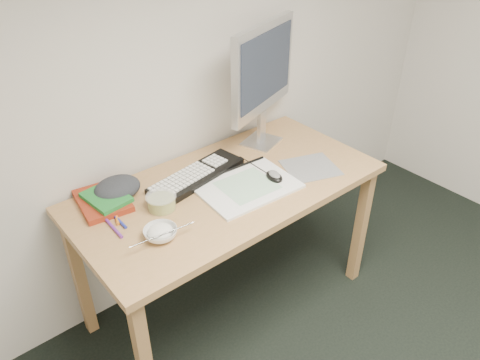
% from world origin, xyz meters
% --- Properties ---
extents(desk, '(1.40, 0.70, 0.75)m').
position_xyz_m(desk, '(-0.09, 1.43, 0.67)').
color(desk, '#B17F51').
rests_on(desk, ground).
extents(mousepad, '(0.30, 0.29, 0.00)m').
position_xyz_m(mousepad, '(0.31, 1.29, 0.75)').
color(mousepad, gray).
rests_on(mousepad, desk).
extents(sketchpad, '(0.45, 0.33, 0.01)m').
position_xyz_m(sketchpad, '(-0.03, 1.36, 0.76)').
color(sketchpad, white).
rests_on(sketchpad, desk).
extents(keyboard, '(0.50, 0.23, 0.03)m').
position_xyz_m(keyboard, '(-0.16, 1.56, 0.76)').
color(keyboard, black).
rests_on(keyboard, desk).
extents(monitor, '(0.51, 0.21, 0.61)m').
position_xyz_m(monitor, '(0.29, 1.63, 1.13)').
color(monitor, silver).
rests_on(monitor, desk).
extents(mouse, '(0.08, 0.11, 0.03)m').
position_xyz_m(mouse, '(0.10, 1.33, 0.78)').
color(mouse, black).
rests_on(mouse, sketchpad).
extents(rice_bowl, '(0.17, 0.17, 0.04)m').
position_xyz_m(rice_bowl, '(-0.51, 1.31, 0.77)').
color(rice_bowl, white).
rests_on(rice_bowl, desk).
extents(chopsticks, '(0.26, 0.05, 0.02)m').
position_xyz_m(chopsticks, '(-0.52, 1.27, 0.79)').
color(chopsticks, '#AFAFB1').
rests_on(chopsticks, rice_bowl).
extents(fruit_tub, '(0.13, 0.13, 0.06)m').
position_xyz_m(fruit_tub, '(-0.41, 1.47, 0.78)').
color(fruit_tub, gold).
rests_on(fruit_tub, desk).
extents(book_red, '(0.23, 0.28, 0.03)m').
position_xyz_m(book_red, '(-0.58, 1.66, 0.76)').
color(book_red, maroon).
rests_on(book_red, desk).
extents(book_green, '(0.17, 0.21, 0.02)m').
position_xyz_m(book_green, '(-0.57, 1.64, 0.78)').
color(book_green, '#1C712A').
rests_on(book_green, book_red).
extents(cloth_lump, '(0.20, 0.18, 0.07)m').
position_xyz_m(cloth_lump, '(-0.50, 1.67, 0.79)').
color(cloth_lump, '#26292E').
rests_on(cloth_lump, desk).
extents(pencil_pink, '(0.16, 0.01, 0.01)m').
position_xyz_m(pencil_pink, '(-0.10, 1.43, 0.75)').
color(pencil_pink, pink).
rests_on(pencil_pink, desk).
extents(pencil_tan, '(0.10, 0.14, 0.01)m').
position_xyz_m(pencil_tan, '(-0.02, 1.45, 0.75)').
color(pencil_tan, tan).
rests_on(pencil_tan, desk).
extents(pencil_black, '(0.19, 0.06, 0.01)m').
position_xyz_m(pencil_black, '(-0.01, 1.45, 0.75)').
color(pencil_black, black).
rests_on(pencil_black, desk).
extents(marker_blue, '(0.01, 0.13, 0.01)m').
position_xyz_m(marker_blue, '(-0.59, 1.51, 0.76)').
color(marker_blue, '#1E2AA2').
rests_on(marker_blue, desk).
extents(marker_orange, '(0.06, 0.13, 0.01)m').
position_xyz_m(marker_orange, '(-0.58, 1.54, 0.76)').
color(marker_orange, orange).
rests_on(marker_orange, desk).
extents(marker_purple, '(0.02, 0.14, 0.01)m').
position_xyz_m(marker_purple, '(-0.63, 1.47, 0.76)').
color(marker_purple, '#682892').
rests_on(marker_purple, desk).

